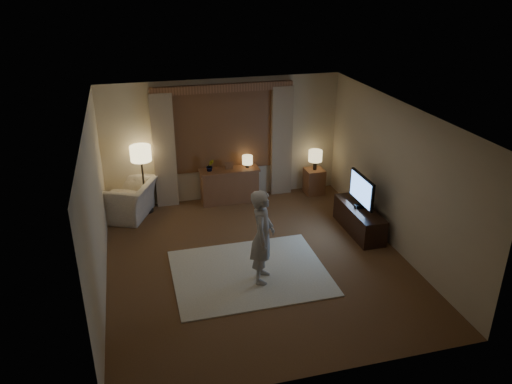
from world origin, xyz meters
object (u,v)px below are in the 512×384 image
object	(u,v)px
tv_stand	(359,219)
armchair	(128,199)
sideboard	(229,186)
person	(262,236)
side_table	(314,181)

from	to	relation	value
tv_stand	armchair	bearing A→B (deg)	156.94
sideboard	person	bearing A→B (deg)	-92.18
sideboard	tv_stand	bearing A→B (deg)	-43.06
side_table	person	world-z (taller)	person
sideboard	side_table	world-z (taller)	sideboard
sideboard	armchair	bearing A→B (deg)	-175.59
sideboard	person	size ratio (longest dim) A/B	0.77
armchair	person	distance (m)	3.56
sideboard	side_table	bearing A→B (deg)	-1.50
tv_stand	side_table	bearing A→B (deg)	95.55
sideboard	person	world-z (taller)	person
sideboard	armchair	world-z (taller)	armchair
side_table	tv_stand	world-z (taller)	side_table
sideboard	side_table	xyz separation A→B (m)	(1.91, -0.05, -0.07)
tv_stand	sideboard	bearing A→B (deg)	136.94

